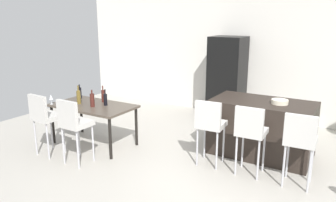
{
  "coord_description": "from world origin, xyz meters",
  "views": [
    {
      "loc": [
        1.74,
        -4.14,
        2.26
      ],
      "look_at": [
        -1.08,
        0.53,
        0.85
      ],
      "focal_mm": 35.09,
      "sensor_mm": 36.0,
      "label": 1
    }
  ],
  "objects_px": {
    "bar_chair_left": "(210,122)",
    "bar_chair_right": "(300,138)",
    "wine_bottle_left": "(79,97)",
    "wine_glass_right": "(51,97)",
    "fruit_bowl": "(280,102)",
    "refrigerator": "(227,78)",
    "dining_chair_near": "(44,115)",
    "wine_bottle_inner": "(92,100)",
    "dining_table": "(93,108)",
    "wine_bottle_far": "(80,93)",
    "dining_chair_far": "(74,122)",
    "wine_bottle_corner": "(103,96)",
    "wine_bottle_middle": "(105,99)",
    "bar_chair_middle": "(251,130)",
    "kitchen_island": "(261,128)"
  },
  "relations": [
    {
      "from": "wine_bottle_far",
      "to": "wine_bottle_left",
      "type": "xyz_separation_m",
      "value": [
        0.28,
        -0.29,
        0.02
      ]
    },
    {
      "from": "wine_bottle_corner",
      "to": "fruit_bowl",
      "type": "xyz_separation_m",
      "value": [
        2.94,
        0.84,
        0.1
      ]
    },
    {
      "from": "dining_table",
      "to": "dining_chair_far",
      "type": "relative_size",
      "value": 1.41
    },
    {
      "from": "wine_bottle_far",
      "to": "wine_bottle_corner",
      "type": "relative_size",
      "value": 0.89
    },
    {
      "from": "wine_bottle_inner",
      "to": "wine_bottle_left",
      "type": "bearing_deg",
      "value": 175.9
    },
    {
      "from": "dining_table",
      "to": "wine_bottle_inner",
      "type": "distance_m",
      "value": 0.23
    },
    {
      "from": "bar_chair_right",
      "to": "refrigerator",
      "type": "relative_size",
      "value": 0.57
    },
    {
      "from": "wine_bottle_corner",
      "to": "wine_bottle_left",
      "type": "xyz_separation_m",
      "value": [
        -0.29,
        -0.32,
        0.01
      ]
    },
    {
      "from": "kitchen_island",
      "to": "wine_bottle_far",
      "type": "bearing_deg",
      "value": -164.76
    },
    {
      "from": "kitchen_island",
      "to": "wine_bottle_corner",
      "type": "xyz_separation_m",
      "value": [
        -2.67,
        -0.86,
        0.4
      ]
    },
    {
      "from": "bar_chair_right",
      "to": "dining_chair_far",
      "type": "xyz_separation_m",
      "value": [
        -3.1,
        -1.04,
        0.0
      ]
    },
    {
      "from": "wine_glass_right",
      "to": "fruit_bowl",
      "type": "distance_m",
      "value": 3.9
    },
    {
      "from": "wine_bottle_far",
      "to": "wine_bottle_inner",
      "type": "distance_m",
      "value": 0.71
    },
    {
      "from": "wine_bottle_corner",
      "to": "wine_bottle_middle",
      "type": "xyz_separation_m",
      "value": [
        0.19,
        -0.16,
        -0.01
      ]
    },
    {
      "from": "wine_bottle_left",
      "to": "wine_bottle_corner",
      "type": "bearing_deg",
      "value": 47.17
    },
    {
      "from": "bar_chair_left",
      "to": "fruit_bowl",
      "type": "distance_m",
      "value": 1.18
    },
    {
      "from": "dining_table",
      "to": "dining_chair_far",
      "type": "xyz_separation_m",
      "value": [
        0.33,
        -0.77,
        0.02
      ]
    },
    {
      "from": "dining_chair_near",
      "to": "refrigerator",
      "type": "xyz_separation_m",
      "value": [
        1.77,
        3.52,
        0.22
      ]
    },
    {
      "from": "fruit_bowl",
      "to": "wine_bottle_inner",
      "type": "bearing_deg",
      "value": -157.72
    },
    {
      "from": "kitchen_island",
      "to": "bar_chair_right",
      "type": "distance_m",
      "value": 1.14
    },
    {
      "from": "bar_chair_middle",
      "to": "refrigerator",
      "type": "height_order",
      "value": "refrigerator"
    },
    {
      "from": "dining_chair_far",
      "to": "refrigerator",
      "type": "bearing_deg",
      "value": 72.53
    },
    {
      "from": "bar_chair_left",
      "to": "bar_chair_right",
      "type": "height_order",
      "value": "same"
    },
    {
      "from": "bar_chair_right",
      "to": "refrigerator",
      "type": "distance_m",
      "value": 3.19
    },
    {
      "from": "bar_chair_right",
      "to": "wine_glass_right",
      "type": "bearing_deg",
      "value": -171.41
    },
    {
      "from": "bar_chair_left",
      "to": "wine_bottle_inner",
      "type": "bearing_deg",
      "value": -169.78
    },
    {
      "from": "bar_chair_right",
      "to": "wine_bottle_far",
      "type": "distance_m",
      "value": 3.98
    },
    {
      "from": "dining_chair_near",
      "to": "wine_bottle_inner",
      "type": "xyz_separation_m",
      "value": [
        0.42,
        0.67,
        0.16
      ]
    },
    {
      "from": "bar_chair_right",
      "to": "dining_chair_near",
      "type": "relative_size",
      "value": 1.0
    },
    {
      "from": "bar_chair_right",
      "to": "wine_bottle_corner",
      "type": "xyz_separation_m",
      "value": [
        -3.41,
        -0.03,
        0.16
      ]
    },
    {
      "from": "bar_chair_left",
      "to": "wine_bottle_far",
      "type": "relative_size",
      "value": 3.89
    },
    {
      "from": "dining_chair_near",
      "to": "wine_bottle_inner",
      "type": "relative_size",
      "value": 3.5
    },
    {
      "from": "bar_chair_left",
      "to": "dining_chair_near",
      "type": "distance_m",
      "value": 2.68
    },
    {
      "from": "dining_chair_far",
      "to": "wine_bottle_left",
      "type": "height_order",
      "value": "wine_bottle_left"
    },
    {
      "from": "dining_table",
      "to": "wine_bottle_far",
      "type": "xyz_separation_m",
      "value": [
        -0.54,
        0.22,
        0.18
      ]
    },
    {
      "from": "wine_bottle_inner",
      "to": "dining_chair_near",
      "type": "bearing_deg",
      "value": -122.24
    },
    {
      "from": "dining_table",
      "to": "wine_bottle_far",
      "type": "height_order",
      "value": "wine_bottle_far"
    },
    {
      "from": "wine_bottle_left",
      "to": "wine_glass_right",
      "type": "xyz_separation_m",
      "value": [
        -0.4,
        -0.27,
        -0.0
      ]
    },
    {
      "from": "dining_chair_far",
      "to": "wine_bottle_far",
      "type": "relative_size",
      "value": 3.89
    },
    {
      "from": "wine_bottle_inner",
      "to": "fruit_bowl",
      "type": "xyz_separation_m",
      "value": [
        2.88,
        1.18,
        0.09
      ]
    },
    {
      "from": "wine_bottle_left",
      "to": "fruit_bowl",
      "type": "bearing_deg",
      "value": 19.66
    },
    {
      "from": "wine_bottle_inner",
      "to": "refrigerator",
      "type": "distance_m",
      "value": 3.15
    },
    {
      "from": "wine_glass_right",
      "to": "bar_chair_middle",
      "type": "bearing_deg",
      "value": 10.23
    },
    {
      "from": "bar_chair_middle",
      "to": "refrigerator",
      "type": "bearing_deg",
      "value": 118.21
    },
    {
      "from": "bar_chair_right",
      "to": "wine_bottle_left",
      "type": "distance_m",
      "value": 3.72
    },
    {
      "from": "kitchen_island",
      "to": "bar_chair_left",
      "type": "distance_m",
      "value": 1.04
    },
    {
      "from": "bar_chair_right",
      "to": "wine_bottle_middle",
      "type": "distance_m",
      "value": 3.22
    },
    {
      "from": "dining_chair_far",
      "to": "bar_chair_middle",
      "type": "bearing_deg",
      "value": 23.16
    },
    {
      "from": "bar_chair_left",
      "to": "wine_bottle_inner",
      "type": "height_order",
      "value": "bar_chair_left"
    },
    {
      "from": "bar_chair_left",
      "to": "wine_bottle_middle",
      "type": "relative_size",
      "value": 3.61
    }
  ]
}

